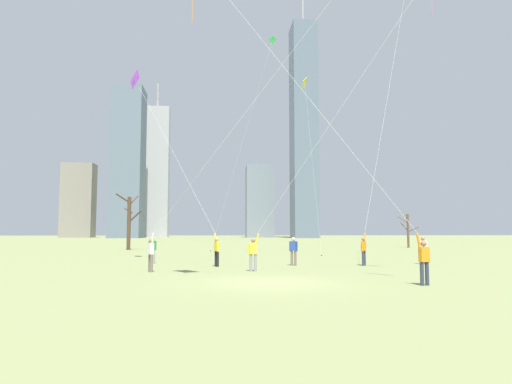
{
  "coord_description": "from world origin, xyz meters",
  "views": [
    {
      "loc": [
        -1.94,
        -17.59,
        1.95
      ],
      "look_at": [
        0.0,
        6.0,
        4.01
      ],
      "focal_mm": 31.9,
      "sensor_mm": 36.0,
      "label": 1
    }
  ],
  "objects_px": {
    "bystander_far_off_by_trees": "(294,250)",
    "bystander_watching_nearby": "(152,249)",
    "kite_flyer_far_back_red": "(215,165)",
    "bare_tree_far_right_edge": "(408,229)",
    "distant_kite_drifting_left_green": "(265,65)",
    "kite_flyer_midfield_left_pink": "(279,211)",
    "bare_tree_rightmost": "(129,220)",
    "bystander_strolling_midfield": "(423,249)",
    "distant_kite_drifting_right_yellow": "(305,92)",
    "kite_flyer_foreground_left_purple": "(192,198)",
    "kite_flyer_midfield_center_teal": "(370,211)",
    "kite_flyer_midfield_right_orange": "(358,172)"
  },
  "relations": [
    {
      "from": "kite_flyer_far_back_red",
      "to": "bare_tree_far_right_edge",
      "type": "height_order",
      "value": "kite_flyer_far_back_red"
    },
    {
      "from": "kite_flyer_foreground_left_purple",
      "to": "bystander_watching_nearby",
      "type": "bearing_deg",
      "value": 152.01
    },
    {
      "from": "bystander_watching_nearby",
      "to": "bystander_strolling_midfield",
      "type": "relative_size",
      "value": 1.0
    },
    {
      "from": "kite_flyer_far_back_red",
      "to": "kite_flyer_midfield_left_pink",
      "type": "height_order",
      "value": "kite_flyer_far_back_red"
    },
    {
      "from": "bystander_far_off_by_trees",
      "to": "bystander_strolling_midfield",
      "type": "relative_size",
      "value": 1.0
    },
    {
      "from": "kite_flyer_midfield_right_orange",
      "to": "distant_kite_drifting_right_yellow",
      "type": "relative_size",
      "value": 0.77
    },
    {
      "from": "kite_flyer_foreground_left_purple",
      "to": "bare_tree_far_right_edge",
      "type": "height_order",
      "value": "kite_flyer_foreground_left_purple"
    },
    {
      "from": "kite_flyer_midfield_center_teal",
      "to": "kite_flyer_midfield_left_pink",
      "type": "bearing_deg",
      "value": -143.99
    },
    {
      "from": "bystander_watching_nearby",
      "to": "bare_tree_rightmost",
      "type": "height_order",
      "value": "bare_tree_rightmost"
    },
    {
      "from": "kite_flyer_midfield_left_pink",
      "to": "bystander_far_off_by_trees",
      "type": "xyz_separation_m",
      "value": [
        1.37,
        4.17,
        -2.04
      ]
    },
    {
      "from": "kite_flyer_foreground_left_purple",
      "to": "distant_kite_drifting_right_yellow",
      "type": "height_order",
      "value": "distant_kite_drifting_right_yellow"
    },
    {
      "from": "distant_kite_drifting_right_yellow",
      "to": "distant_kite_drifting_left_green",
      "type": "bearing_deg",
      "value": 132.15
    },
    {
      "from": "kite_flyer_midfield_center_teal",
      "to": "bystander_strolling_midfield",
      "type": "relative_size",
      "value": 13.48
    },
    {
      "from": "bystander_strolling_midfield",
      "to": "kite_flyer_foreground_left_purple",
      "type": "bearing_deg",
      "value": 178.2
    },
    {
      "from": "kite_flyer_midfield_left_pink",
      "to": "kite_flyer_midfield_center_teal",
      "type": "xyz_separation_m",
      "value": [
        5.97,
        4.34,
        0.2
      ]
    },
    {
      "from": "bystander_far_off_by_trees",
      "to": "bystander_watching_nearby",
      "type": "xyz_separation_m",
      "value": [
        -8.31,
        2.19,
        0.0
      ]
    },
    {
      "from": "kite_flyer_midfield_right_orange",
      "to": "kite_flyer_midfield_left_pink",
      "type": "bearing_deg",
      "value": 111.2
    },
    {
      "from": "kite_flyer_far_back_red",
      "to": "distant_kite_drifting_right_yellow",
      "type": "xyz_separation_m",
      "value": [
        8.47,
        22.51,
        10.57
      ]
    },
    {
      "from": "kite_flyer_far_back_red",
      "to": "kite_flyer_midfield_right_orange",
      "type": "bearing_deg",
      "value": -34.37
    },
    {
      "from": "bystander_strolling_midfield",
      "to": "distant_kite_drifting_right_yellow",
      "type": "xyz_separation_m",
      "value": [
        -3.94,
        15.89,
        14.51
      ]
    },
    {
      "from": "bystander_far_off_by_trees",
      "to": "distant_kite_drifting_left_green",
      "type": "height_order",
      "value": "distant_kite_drifting_left_green"
    },
    {
      "from": "kite_flyer_far_back_red",
      "to": "kite_flyer_midfield_center_teal",
      "type": "relative_size",
      "value": 0.73
    },
    {
      "from": "bare_tree_far_right_edge",
      "to": "bystander_far_off_by_trees",
      "type": "bearing_deg",
      "value": -124.1
    },
    {
      "from": "bystander_far_off_by_trees",
      "to": "distant_kite_drifting_left_green",
      "type": "bearing_deg",
      "value": 88.64
    },
    {
      "from": "kite_flyer_far_back_red",
      "to": "bystander_strolling_midfield",
      "type": "height_order",
      "value": "kite_flyer_far_back_red"
    },
    {
      "from": "bystander_far_off_by_trees",
      "to": "kite_flyer_far_back_red",
      "type": "bearing_deg",
      "value": -126.04
    },
    {
      "from": "distant_kite_drifting_left_green",
      "to": "bystander_far_off_by_trees",
      "type": "bearing_deg",
      "value": -91.36
    },
    {
      "from": "kite_flyer_midfield_left_pink",
      "to": "bare_tree_rightmost",
      "type": "bearing_deg",
      "value": 114.39
    },
    {
      "from": "kite_flyer_far_back_red",
      "to": "kite_flyer_midfield_center_teal",
      "type": "xyz_separation_m",
      "value": [
        9.08,
        6.32,
        -1.71
      ]
    },
    {
      "from": "kite_flyer_midfield_center_teal",
      "to": "bystander_strolling_midfield",
      "type": "bearing_deg",
      "value": 5.17
    },
    {
      "from": "kite_flyer_midfield_left_pink",
      "to": "distant_kite_drifting_left_green",
      "type": "xyz_separation_m",
      "value": [
        1.85,
        24.4,
        16.48
      ]
    },
    {
      "from": "bystander_far_off_by_trees",
      "to": "bystander_watching_nearby",
      "type": "distance_m",
      "value": 8.59
    },
    {
      "from": "kite_flyer_far_back_red",
      "to": "bare_tree_far_right_edge",
      "type": "distance_m",
      "value": 40.73
    },
    {
      "from": "kite_flyer_far_back_red",
      "to": "distant_kite_drifting_left_green",
      "type": "relative_size",
      "value": 0.71
    },
    {
      "from": "kite_flyer_midfield_right_orange",
      "to": "bystander_far_off_by_trees",
      "type": "height_order",
      "value": "kite_flyer_midfield_right_orange"
    },
    {
      "from": "kite_flyer_far_back_red",
      "to": "bare_tree_rightmost",
      "type": "relative_size",
      "value": 2.71
    },
    {
      "from": "kite_flyer_foreground_left_purple",
      "to": "kite_flyer_midfield_right_orange",
      "type": "height_order",
      "value": "kite_flyer_midfield_right_orange"
    },
    {
      "from": "bystander_far_off_by_trees",
      "to": "distant_kite_drifting_right_yellow",
      "type": "distance_m",
      "value": 22.22
    },
    {
      "from": "bystander_watching_nearby",
      "to": "kite_flyer_far_back_red",
      "type": "bearing_deg",
      "value": -65.35
    },
    {
      "from": "kite_flyer_foreground_left_purple",
      "to": "distant_kite_drifting_right_yellow",
      "type": "xyz_separation_m",
      "value": [
        9.86,
        15.46,
        11.49
      ]
    },
    {
      "from": "kite_flyer_foreground_left_purple",
      "to": "bare_tree_far_right_edge",
      "type": "relative_size",
      "value": 3.2
    },
    {
      "from": "bystander_watching_nearby",
      "to": "bystander_strolling_midfield",
      "type": "distance_m",
      "value": 16.33
    },
    {
      "from": "kite_flyer_far_back_red",
      "to": "bare_tree_far_right_edge",
      "type": "relative_size",
      "value": 3.93
    },
    {
      "from": "kite_flyer_midfield_right_orange",
      "to": "distant_kite_drifting_right_yellow",
      "type": "distance_m",
      "value": 28.63
    },
    {
      "from": "distant_kite_drifting_left_green",
      "to": "bare_tree_rightmost",
      "type": "height_order",
      "value": "distant_kite_drifting_left_green"
    },
    {
      "from": "kite_flyer_midfield_left_pink",
      "to": "bystander_far_off_by_trees",
      "type": "bearing_deg",
      "value": 71.83
    },
    {
      "from": "kite_flyer_far_back_red",
      "to": "distant_kite_drifting_left_green",
      "type": "xyz_separation_m",
      "value": [
        4.96,
        26.39,
        14.57
      ]
    },
    {
      "from": "kite_flyer_foreground_left_purple",
      "to": "bare_tree_far_right_edge",
      "type": "distance_m",
      "value": 36.03
    },
    {
      "from": "kite_flyer_far_back_red",
      "to": "kite_flyer_midfield_left_pink",
      "type": "xyz_separation_m",
      "value": [
        3.11,
        1.98,
        -1.9
      ]
    },
    {
      "from": "kite_flyer_midfield_center_teal",
      "to": "kite_flyer_far_back_red",
      "type": "bearing_deg",
      "value": -145.16
    }
  ]
}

